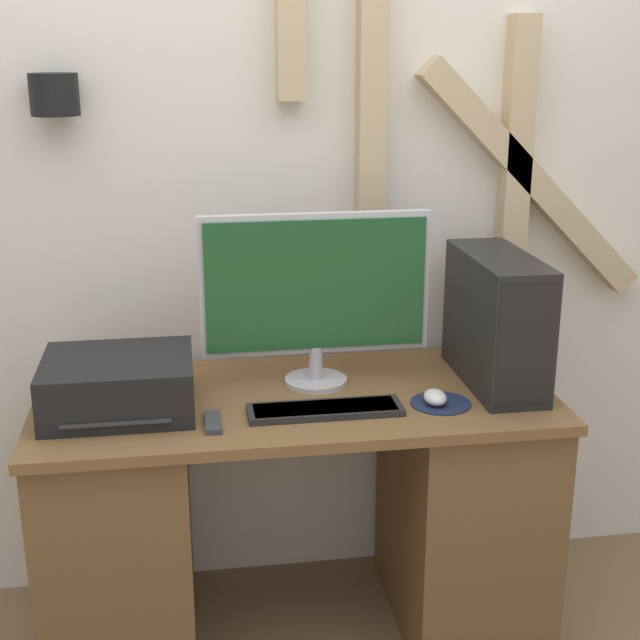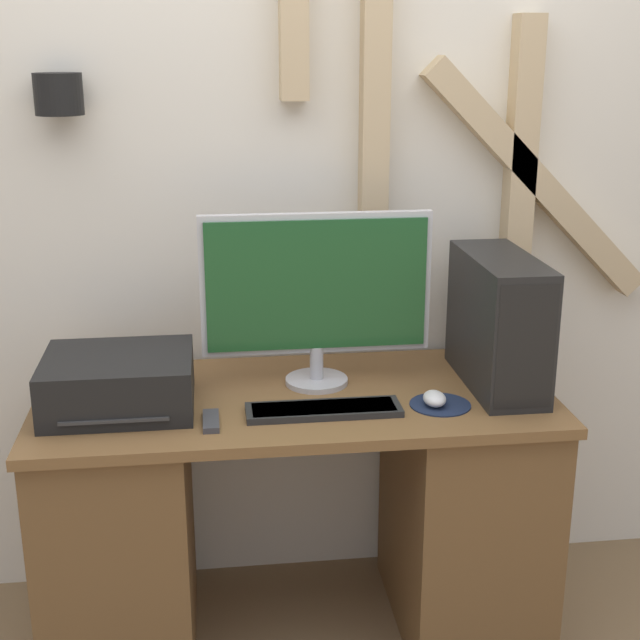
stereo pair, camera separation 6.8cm
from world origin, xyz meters
The scene contains 9 objects.
wall_back centered at (0.01, 0.71, 1.36)m, with size 6.40×0.18×2.70m.
desk centered at (0.00, 0.33, 0.40)m, with size 1.44×0.65×0.77m.
monitor centered at (0.07, 0.41, 1.05)m, with size 0.65×0.18×0.50m.
keyboard centered at (0.06, 0.19, 0.78)m, with size 0.41×0.12×0.02m.
mousepad centered at (0.38, 0.20, 0.77)m, with size 0.17×0.17×0.00m.
mouse centered at (0.37, 0.19, 0.79)m, with size 0.06×0.08×0.04m.
computer_tower centered at (0.58, 0.34, 0.96)m, with size 0.18×0.46×0.38m.
printer centered at (-0.48, 0.30, 0.84)m, with size 0.39×0.34×0.15m.
remote_control centered at (-0.24, 0.15, 0.78)m, with size 0.04×0.13×0.02m.
Camera 2 is at (-0.22, -1.98, 1.72)m, focal length 50.00 mm.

